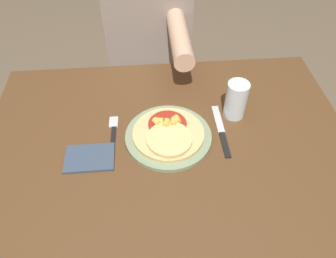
{
  "coord_description": "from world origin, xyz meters",
  "views": [
    {
      "loc": [
        -0.06,
        -0.64,
        1.52
      ],
      "look_at": [
        -0.0,
        0.02,
        0.81
      ],
      "focal_mm": 35.0,
      "sensor_mm": 36.0,
      "label": 1
    }
  ],
  "objects_px": {
    "dining_table": "(169,167)",
    "plate": "(168,136)",
    "fork": "(113,134)",
    "knife": "(221,131)",
    "drinking_glass": "(236,100)",
    "person_diner": "(149,45)",
    "pizza": "(168,133)"
  },
  "relations": [
    {
      "from": "fork",
      "to": "drinking_glass",
      "type": "height_order",
      "value": "drinking_glass"
    },
    {
      "from": "pizza",
      "to": "person_diner",
      "type": "distance_m",
      "value": 0.6
    },
    {
      "from": "fork",
      "to": "drinking_glass",
      "type": "xyz_separation_m",
      "value": [
        0.39,
        0.06,
        0.06
      ]
    },
    {
      "from": "fork",
      "to": "knife",
      "type": "height_order",
      "value": "same"
    },
    {
      "from": "person_diner",
      "to": "knife",
      "type": "bearing_deg",
      "value": -71.09
    },
    {
      "from": "dining_table",
      "to": "person_diner",
      "type": "distance_m",
      "value": 0.62
    },
    {
      "from": "plate",
      "to": "dining_table",
      "type": "bearing_deg",
      "value": -86.97
    },
    {
      "from": "person_diner",
      "to": "plate",
      "type": "bearing_deg",
      "value": -86.98
    },
    {
      "from": "dining_table",
      "to": "knife",
      "type": "height_order",
      "value": "knife"
    },
    {
      "from": "plate",
      "to": "knife",
      "type": "xyz_separation_m",
      "value": [
        0.17,
        0.01,
        -0.0
      ]
    },
    {
      "from": "plate",
      "to": "drinking_glass",
      "type": "bearing_deg",
      "value": 21.13
    },
    {
      "from": "dining_table",
      "to": "fork",
      "type": "height_order",
      "value": "fork"
    },
    {
      "from": "pizza",
      "to": "knife",
      "type": "height_order",
      "value": "pizza"
    },
    {
      "from": "dining_table",
      "to": "drinking_glass",
      "type": "height_order",
      "value": "drinking_glass"
    },
    {
      "from": "dining_table",
      "to": "knife",
      "type": "relative_size",
      "value": 5.12
    },
    {
      "from": "knife",
      "to": "pizza",
      "type": "bearing_deg",
      "value": -174.8
    },
    {
      "from": "dining_table",
      "to": "drinking_glass",
      "type": "bearing_deg",
      "value": 25.75
    },
    {
      "from": "plate",
      "to": "pizza",
      "type": "relative_size",
      "value": 1.21
    },
    {
      "from": "knife",
      "to": "person_diner",
      "type": "relative_size",
      "value": 0.18
    },
    {
      "from": "person_diner",
      "to": "pizza",
      "type": "bearing_deg",
      "value": -87.0
    },
    {
      "from": "pizza",
      "to": "person_diner",
      "type": "relative_size",
      "value": 0.18
    },
    {
      "from": "fork",
      "to": "person_diner",
      "type": "relative_size",
      "value": 0.14
    },
    {
      "from": "plate",
      "to": "pizza",
      "type": "height_order",
      "value": "pizza"
    },
    {
      "from": "dining_table",
      "to": "pizza",
      "type": "height_order",
      "value": "pizza"
    },
    {
      "from": "fork",
      "to": "pizza",
      "type": "bearing_deg",
      "value": -11.06
    },
    {
      "from": "plate",
      "to": "person_diner",
      "type": "distance_m",
      "value": 0.6
    },
    {
      "from": "drinking_glass",
      "to": "person_diner",
      "type": "distance_m",
      "value": 0.58
    },
    {
      "from": "dining_table",
      "to": "plate",
      "type": "xyz_separation_m",
      "value": [
        -0.0,
        0.02,
        0.13
      ]
    },
    {
      "from": "drinking_glass",
      "to": "fork",
      "type": "bearing_deg",
      "value": -171.68
    },
    {
      "from": "fork",
      "to": "drinking_glass",
      "type": "relative_size",
      "value": 1.39
    },
    {
      "from": "person_diner",
      "to": "dining_table",
      "type": "bearing_deg",
      "value": -86.98
    },
    {
      "from": "dining_table",
      "to": "drinking_glass",
      "type": "xyz_separation_m",
      "value": [
        0.22,
        0.11,
        0.19
      ]
    }
  ]
}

